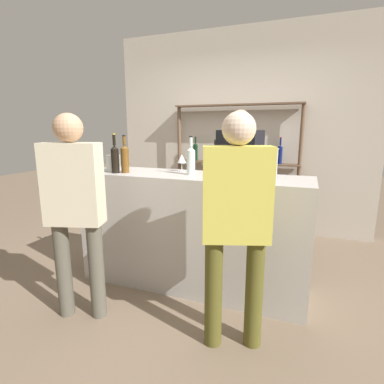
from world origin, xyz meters
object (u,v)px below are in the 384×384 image
ice_bucket (266,163)px  customer_left (74,203)px  counter_bottle_2 (115,158)px  customer_right (236,216)px  counter_bottle_1 (191,160)px  cork_jar (113,163)px  server_behind_counter (239,173)px  wine_glass (182,159)px  counter_bottle_0 (125,158)px

ice_bucket → customer_left: 1.54m
counter_bottle_2 → customer_right: 1.37m
counter_bottle_1 → counter_bottle_2: size_ratio=0.95×
cork_jar → customer_right: bearing=-24.3°
counter_bottle_1 → customer_right: customer_right is taller
counter_bottle_1 → ice_bucket: 0.64m
ice_bucket → cork_jar: 1.42m
counter_bottle_1 → server_behind_counter: server_behind_counter is taller
counter_bottle_2 → cork_jar: counter_bottle_2 is taller
counter_bottle_2 → ice_bucket: counter_bottle_2 is taller
wine_glass → cork_jar: (-0.62, -0.22, -0.04)m
counter_bottle_0 → wine_glass: counter_bottle_0 is taller
wine_glass → counter_bottle_0: bearing=-148.7°
counter_bottle_2 → counter_bottle_0: bearing=29.0°
counter_bottle_1 → wine_glass: counter_bottle_1 is taller
counter_bottle_2 → customer_right: bearing=-22.1°
counter_bottle_1 → customer_right: 0.90m
counter_bottle_0 → customer_left: 0.71m
counter_bottle_0 → counter_bottle_2: counter_bottle_2 is taller
counter_bottle_0 → cork_jar: bearing=162.1°
counter_bottle_2 → wine_glass: counter_bottle_2 is taller
customer_left → ice_bucket: bearing=-73.0°
counter_bottle_0 → customer_right: size_ratio=0.22×
counter_bottle_1 → server_behind_counter: bearing=74.3°
counter_bottle_1 → customer_left: customer_left is taller
counter_bottle_1 → ice_bucket: size_ratio=1.40×
ice_bucket → server_behind_counter: (-0.39, 0.77, -0.22)m
counter_bottle_1 → cork_jar: 0.78m
counter_bottle_2 → server_behind_counter: 1.39m
counter_bottle_2 → wine_glass: 0.61m
counter_bottle_1 → customer_left: 1.02m
customer_left → counter_bottle_1: bearing=-56.5°
counter_bottle_0 → server_behind_counter: (0.85, 0.96, -0.23)m
counter_bottle_0 → counter_bottle_1: 0.62m
counter_bottle_1 → counter_bottle_0: bearing=-170.3°
counter_bottle_2 → customer_left: (0.06, -0.61, -0.27)m
wine_glass → ice_bucket: bearing=-5.9°
customer_right → cork_jar: bearing=46.6°
counter_bottle_0 → server_behind_counter: server_behind_counter is taller
server_behind_counter → cork_jar: bearing=-28.8°
counter_bottle_1 → server_behind_counter: (0.24, 0.86, -0.23)m
ice_bucket → server_behind_counter: server_behind_counter is taller
counter_bottle_2 → server_behind_counter: size_ratio=0.22×
counter_bottle_0 → cork_jar: size_ratio=2.24×
cork_jar → server_behind_counter: (1.02, 0.91, -0.17)m
cork_jar → customer_right: (1.33, -0.60, -0.22)m
wine_glass → customer_right: (0.72, -0.82, -0.26)m
cork_jar → customer_left: bearing=-78.1°
counter_bottle_1 → customer_left: (-0.63, -0.76, -0.27)m
server_behind_counter → customer_right: 1.55m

